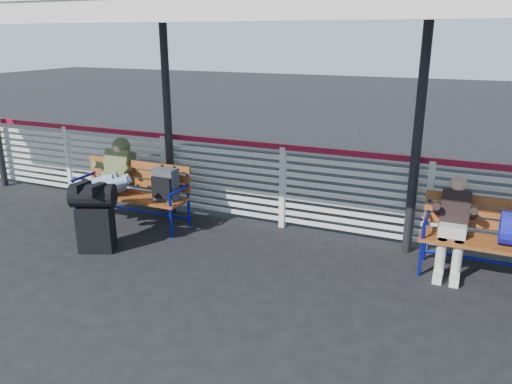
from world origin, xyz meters
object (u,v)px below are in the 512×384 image
at_px(traveler_man, 107,180).
at_px(bench_left, 143,186).
at_px(companion_person, 453,225).
at_px(luggage_stack, 95,215).

bearing_deg(traveler_man, bench_left, 45.08).
bearing_deg(companion_person, traveler_man, -173.36).
relative_size(luggage_stack, bench_left, 0.51).
bearing_deg(companion_person, bench_left, -177.47).
bearing_deg(bench_left, companion_person, 2.53).
xyz_separation_m(luggage_stack, companion_person, (4.23, 1.22, 0.10)).
bearing_deg(companion_person, luggage_stack, -163.93).
xyz_separation_m(luggage_stack, bench_left, (-0.00, 1.03, 0.10)).
relative_size(luggage_stack, traveler_man, 0.56).
bearing_deg(bench_left, luggage_stack, -89.97).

